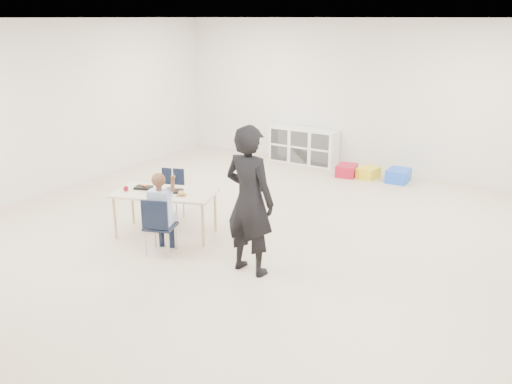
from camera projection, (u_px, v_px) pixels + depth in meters
The scene contains 16 objects.
room at pixel (233, 141), 6.46m from camera, with size 9.00×9.02×2.80m.
table at pixel (166, 213), 7.24m from camera, with size 1.48×1.07×0.61m.
chair_near at pixel (160, 225), 6.68m from camera, with size 0.36×0.33×0.73m, color black, non-canonical shape.
chair_far at pixel (170, 196), 7.77m from camera, with size 0.36×0.33×0.73m, color black, non-canonical shape.
child at pixel (159, 209), 6.61m from camera, with size 0.49×0.49×1.16m, color #9DB0D4, non-canonical shape.
lunch_tray_near at pixel (174, 191), 7.14m from camera, with size 0.22×0.16×0.03m, color black.
lunch_tray_far at pixel (143, 188), 7.28m from camera, with size 0.22×0.16×0.03m, color black.
milk_carton at pixel (163, 191), 7.04m from camera, with size 0.07×0.07×0.10m, color white.
bread_roll at pixel (181, 193), 6.98m from camera, with size 0.09×0.09×0.07m, color tan.
apple_near at pixel (160, 187), 7.23m from camera, with size 0.07×0.07×0.07m, color maroon.
apple_far at pixel (126, 189), 7.17m from camera, with size 0.07×0.07×0.07m, color maroon.
cubby_shelf at pixel (303, 146), 10.85m from camera, with size 1.40×0.40×0.70m, color white.
adult at pixel (249, 201), 6.03m from camera, with size 0.63×0.41×1.72m, color black.
bin_red at pixel (347, 170), 10.02m from camera, with size 0.34×0.43×0.21m, color #AE1129.
bin_yellow at pixel (368, 173), 9.90m from camera, with size 0.31×0.40×0.19m, color yellow.
bin_blue at pixel (398, 176), 9.66m from camera, with size 0.36×0.46×0.23m, color blue.
Camera 1 is at (3.55, -5.25, 2.82)m, focal length 38.00 mm.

